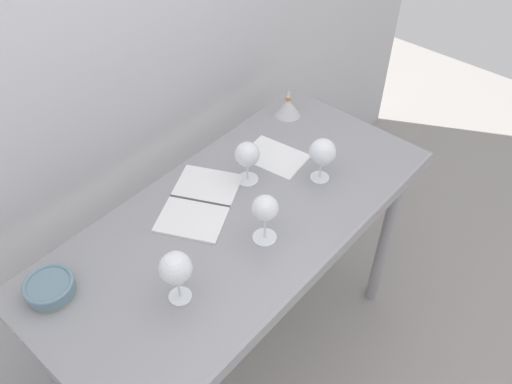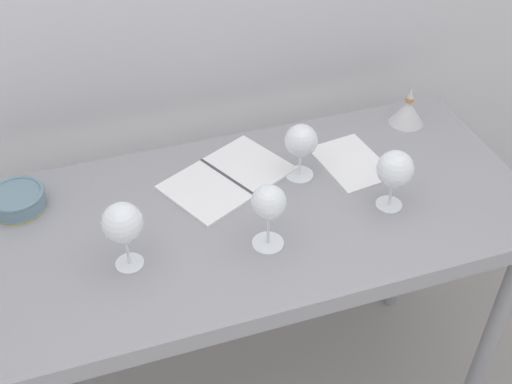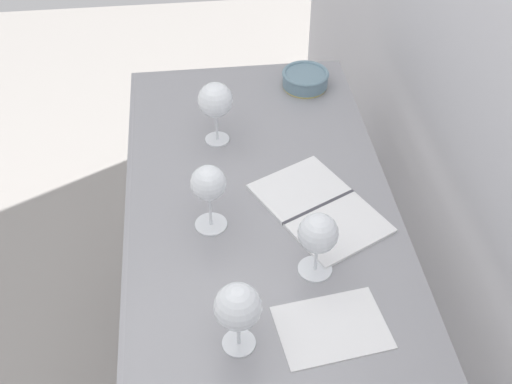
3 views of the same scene
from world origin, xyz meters
name	(u,v)px [view 2 (image 2 of 3)]	position (x,y,z in m)	size (l,w,h in m)	color
steel_counter	(257,239)	(0.00, -0.01, 0.79)	(1.40, 0.65, 0.90)	gray
wine_glass_near_left	(122,224)	(-0.33, -0.09, 1.03)	(0.09, 0.09, 0.18)	white
wine_glass_near_right	(395,170)	(0.32, -0.10, 1.01)	(0.09, 0.09, 0.16)	white
wine_glass_far_right	(301,142)	(0.15, 0.09, 1.01)	(0.09, 0.09, 0.16)	white
wine_glass_near_center	(269,204)	(-0.01, -0.13, 1.02)	(0.08, 0.08, 0.17)	white
open_notebook	(227,178)	(-0.04, 0.13, 0.90)	(0.38, 0.33, 0.01)	white
tasting_sheet_upper	(351,162)	(0.30, 0.09, 0.90)	(0.16, 0.22, 0.00)	white
tasting_bowl	(17,199)	(-0.56, 0.19, 0.93)	(0.14, 0.14, 0.05)	#DBCC66
decanter_funnel	(408,111)	(0.54, 0.22, 0.94)	(0.10, 0.10, 0.12)	silver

